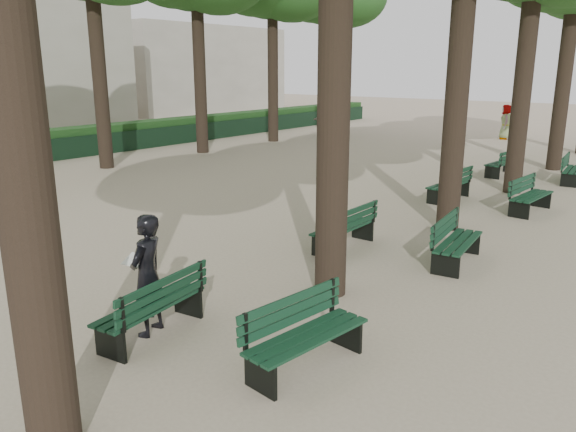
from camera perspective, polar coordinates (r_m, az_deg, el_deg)
The scene contains 15 objects.
ground at distance 8.59m, azimuth -15.93°, elevation -11.24°, with size 120.00×120.00×0.00m, color tan.
bench_left_0 at distance 8.29m, azimuth -13.65°, elevation -9.98°, with size 0.81×1.86×0.92m.
bench_left_1 at distance 11.86m, azimuth 5.67°, elevation -1.98°, with size 0.57×1.80×0.92m.
bench_left_2 at distance 16.74m, azimuth 15.99°, elevation 2.49°, with size 0.69×1.83×0.92m.
bench_left_3 at distance 21.14m, azimuth 20.88°, elevation 4.58°, with size 0.73×1.84×0.92m.
bench_right_0 at distance 7.26m, azimuth 1.91°, elevation -13.32°, with size 0.80×1.86×0.92m.
bench_right_1 at distance 11.33m, azimuth 16.79°, elevation -3.37°, with size 0.78×1.86×0.92m.
bench_right_2 at distance 16.00m, azimuth 23.42°, elevation 1.28°, with size 0.72×1.84×0.92m.
bench_right_3 at distance 20.71m, azimuth 26.95°, elevation 3.75°, with size 0.74×1.85×0.92m.
man_with_map at distance 8.14m, azimuth -14.09°, elevation -5.84°, with size 0.71×0.78×1.76m.
pedestrian_e at distance 30.87m, azimuth 4.07°, elevation 9.60°, with size 1.62×0.35×1.74m, color #262628.
pedestrian_d at distance 31.98m, azimuth 21.25°, elevation 8.89°, with size 0.88×0.36×1.81m, color #262628.
fence at distance 26.55m, azimuth -16.36°, elevation 7.27°, with size 0.08×42.00×0.90m, color black.
hedge at distance 27.10m, azimuth -17.26°, elevation 7.67°, with size 1.20×42.00×1.20m, color #163E15.
building_far at distance 52.30m, azimuth -11.37°, elevation 14.40°, with size 12.00×16.00×7.00m, color #B7B2A3.
Camera 1 is at (6.37, -4.43, 3.70)m, focal length 35.00 mm.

